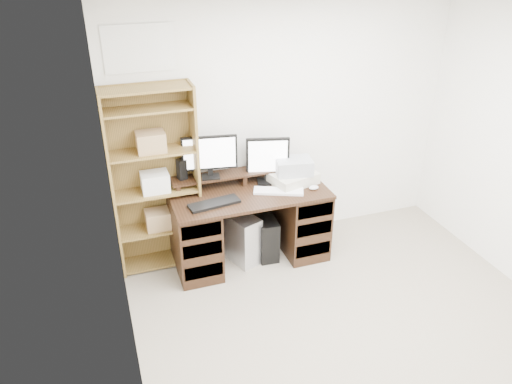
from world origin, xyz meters
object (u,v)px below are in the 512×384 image
desk (249,224)px  monitor_wide (210,154)px  monitor_small (268,158)px  bookshelf (154,179)px  tower_silver (238,236)px  tower_black (265,235)px  printer (293,178)px

desk → monitor_wide: size_ratio=2.89×
monitor_small → bookshelf: bearing=-169.4°
tower_silver → tower_black: size_ratio=1.13×
printer → monitor_small: bearing=139.9°
tower_silver → bookshelf: size_ratio=0.28×
monitor_wide → tower_black: size_ratio=1.17×
desk → tower_silver: bearing=160.9°
tower_black → tower_silver: bearing=178.6°
tower_silver → tower_black: 0.28m
printer → bookshelf: 1.34m
monitor_wide → bookshelf: bearing=-173.3°
desk → printer: size_ratio=3.50×
printer → desk: bearing=169.2°
monitor_wide → tower_black: bearing=-11.3°
monitor_small → tower_silver: 0.83m
monitor_wide → tower_black: 1.03m
printer → tower_black: (-0.30, -0.02, -0.59)m
tower_black → monitor_wide: bearing=163.8°
monitor_wide → monitor_small: bearing=3.9°
monitor_wide → printer: (0.79, -0.16, -0.30)m
desk → monitor_wide: 0.80m
desk → monitor_wide: monitor_wide is taller
printer → tower_black: size_ratio=0.97×
desk → bookshelf: size_ratio=0.83×
desk → tower_silver: size_ratio=2.99×
desk → monitor_wide: bearing=149.1°
monitor_wide → printer: bearing=-2.4°
monitor_wide → tower_silver: size_ratio=1.04×
monitor_wide → printer: size_ratio=1.21×
monitor_small → tower_black: 0.80m
desk → printer: 0.63m
tower_silver → bookshelf: (-0.75, 0.18, 0.67)m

